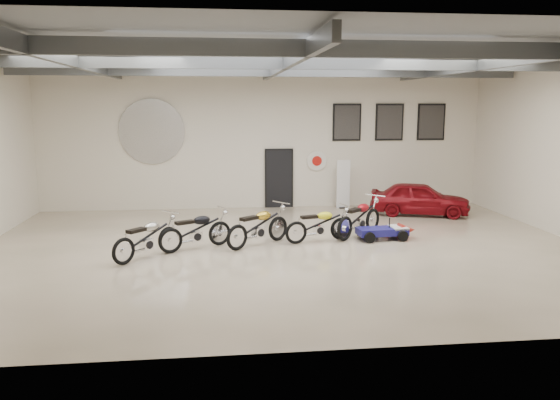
{
  "coord_description": "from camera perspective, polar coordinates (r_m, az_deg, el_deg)",
  "views": [
    {
      "loc": [
        -1.7,
        -13.73,
        3.72
      ],
      "look_at": [
        0.0,
        1.2,
        1.1
      ],
      "focal_mm": 35.0,
      "sensor_mm": 36.0,
      "label": 1
    }
  ],
  "objects": [
    {
      "name": "ceiling",
      "position": [
        13.89,
        0.58,
        15.17
      ],
      "size": [
        16.0,
        12.0,
        0.01
      ],
      "primitive_type": "cube",
      "color": "gray",
      "rests_on": "back_wall"
    },
    {
      "name": "motorcycle_gold",
      "position": [
        14.6,
        -2.3,
        -2.66
      ],
      "size": [
        2.07,
        1.82,
        1.1
      ],
      "primitive_type": null,
      "rotation": [
        0.0,
        0.0,
        0.67
      ],
      "color": "silver",
      "rests_on": "floor"
    },
    {
      "name": "ceiling_beams",
      "position": [
        13.87,
        0.58,
        14.15
      ],
      "size": [
        15.8,
        11.8,
        0.32
      ],
      "primitive_type": null,
      "color": "#515558",
      "rests_on": "ceiling"
    },
    {
      "name": "back_wall",
      "position": [
        19.84,
        -1.57,
        6.36
      ],
      "size": [
        16.0,
        0.02,
        5.0
      ],
      "primitive_type": "cube",
      "color": "silver",
      "rests_on": "floor"
    },
    {
      "name": "motorcycle_silver",
      "position": [
        13.79,
        -13.79,
        -3.8
      ],
      "size": [
        1.81,
        1.93,
        1.05
      ],
      "primitive_type": null,
      "rotation": [
        0.0,
        0.0,
        0.85
      ],
      "color": "silver",
      "rests_on": "floor"
    },
    {
      "name": "vintage_car",
      "position": [
        19.26,
        14.38,
        0.16
      ],
      "size": [
        2.32,
        3.59,
        1.14
      ],
      "primitive_type": "imported",
      "rotation": [
        0.0,
        0.0,
        1.25
      ],
      "color": "maroon",
      "rests_on": "floor"
    },
    {
      "name": "banner_stand",
      "position": [
        19.95,
        6.63,
        1.7
      ],
      "size": [
        0.5,
        0.22,
        1.8
      ],
      "primitive_type": null,
      "rotation": [
        0.0,
        0.0,
        0.05
      ],
      "color": "white",
      "rests_on": "floor"
    },
    {
      "name": "motorcycle_yellow",
      "position": [
        15.02,
        4.08,
        -2.51
      ],
      "size": [
        2.02,
        1.07,
        1.0
      ],
      "primitive_type": null,
      "rotation": [
        0.0,
        0.0,
        0.26
      ],
      "color": "silver",
      "rests_on": "floor"
    },
    {
      "name": "poster_mid",
      "position": [
        20.68,
        11.36,
        7.98
      ],
      "size": [
        1.05,
        0.08,
        1.35
      ],
      "primitive_type": null,
      "color": "black",
      "rests_on": "back_wall"
    },
    {
      "name": "poster_right",
      "position": [
        21.22,
        15.51,
        7.86
      ],
      "size": [
        1.05,
        0.08,
        1.35
      ],
      "primitive_type": null,
      "color": "black",
      "rests_on": "back_wall"
    },
    {
      "name": "logo_plaque",
      "position": [
        19.84,
        -13.24,
        6.97
      ],
      "size": [
        2.3,
        0.06,
        1.16
      ],
      "primitive_type": null,
      "color": "silver",
      "rests_on": "back_wall"
    },
    {
      "name": "oil_sign",
      "position": [
        20.11,
        3.86,
        4.11
      ],
      "size": [
        0.72,
        0.1,
        0.72
      ],
      "primitive_type": null,
      "color": "white",
      "rests_on": "back_wall"
    },
    {
      "name": "poster_left",
      "position": [
        20.25,
        7.0,
        8.07
      ],
      "size": [
        1.05,
        0.08,
        1.35
      ],
      "primitive_type": null,
      "color": "black",
      "rests_on": "back_wall"
    },
    {
      "name": "door",
      "position": [
        19.98,
        -0.11,
        2.21
      ],
      "size": [
        0.92,
        0.08,
        2.1
      ],
      "primitive_type": "cube",
      "color": "black",
      "rests_on": "back_wall"
    },
    {
      "name": "motorcycle_black",
      "position": [
        14.38,
        -8.81,
        -3.07
      ],
      "size": [
        2.07,
        1.52,
        1.05
      ],
      "primitive_type": null,
      "rotation": [
        0.0,
        0.0,
        0.5
      ],
      "color": "silver",
      "rests_on": "floor"
    },
    {
      "name": "go_kart",
      "position": [
        15.6,
        11.12,
        -2.93
      ],
      "size": [
        1.76,
        0.9,
        0.62
      ],
      "primitive_type": null,
      "rotation": [
        0.0,
        0.0,
        0.08
      ],
      "color": "navy",
      "rests_on": "floor"
    },
    {
      "name": "motorcycle_red",
      "position": [
        15.8,
        8.29,
        -1.77
      ],
      "size": [
        2.0,
        1.95,
        1.11
      ],
      "primitive_type": null,
      "rotation": [
        0.0,
        0.0,
        0.76
      ],
      "color": "silver",
      "rests_on": "floor"
    },
    {
      "name": "floor",
      "position": [
        14.33,
        0.54,
        -5.16
      ],
      "size": [
        16.0,
        12.0,
        0.01
      ],
      "primitive_type": "cube",
      "color": "#C8B399",
      "rests_on": "ground"
    }
  ]
}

